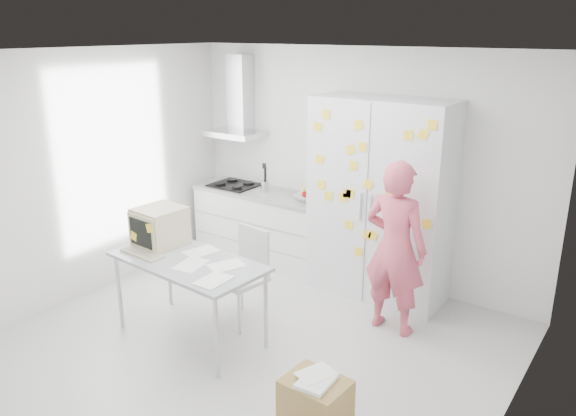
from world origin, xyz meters
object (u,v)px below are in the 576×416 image
Objects in this scene: desk at (169,241)px; chair at (245,270)px; cardboard_box at (315,402)px; person at (395,248)px.

desk is 0.82m from chair.
desk is at bearing -126.84° from chair.
chair is (0.52, 0.52, -0.36)m from desk.
desk reaches higher than cardboard_box.
chair reaches higher than cardboard_box.
desk reaches higher than chair.
desk is 1.59× the size of chair.
person is 3.53× the size of cardboard_box.
chair is (-1.30, -0.69, -0.31)m from person.
cardboard_box is (1.97, -0.44, -0.72)m from desk.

